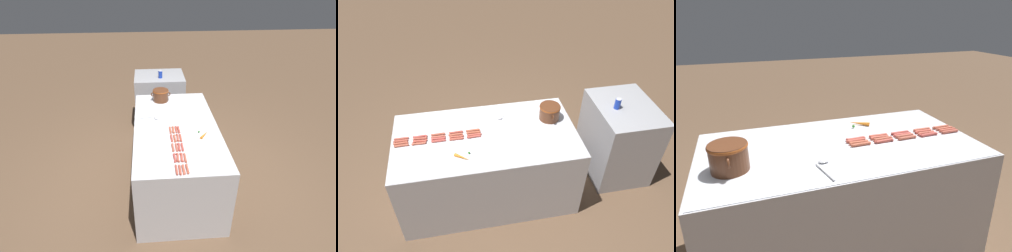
# 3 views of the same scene
# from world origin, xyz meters

# --- Properties ---
(ground_plane) EXTENTS (20.00, 20.00, 0.00)m
(ground_plane) POSITION_xyz_m (0.00, 0.00, 0.00)
(ground_plane) COLOR brown
(griddle_counter) EXTENTS (1.02, 1.91, 0.90)m
(griddle_counter) POSITION_xyz_m (0.00, 0.00, 0.45)
(griddle_counter) COLOR #BCBCC1
(griddle_counter) RESTS_ON ground_plane
(back_cabinet) EXTENTS (0.85, 0.67, 0.96)m
(back_cabinet) POSITION_xyz_m (-0.12, 1.62, 0.48)
(back_cabinet) COLOR #A0A0A4
(back_cabinet) RESTS_ON ground_plane
(hot_dog_0) EXTENTS (0.02, 0.15, 0.02)m
(hot_dog_0) POSITION_xyz_m (-0.08, -0.85, 0.91)
(hot_dog_0) COLOR #AC4C3C
(hot_dog_0) RESTS_ON griddle_counter
(hot_dog_1) EXTENTS (0.03, 0.15, 0.02)m
(hot_dog_1) POSITION_xyz_m (-0.08, -0.66, 0.91)
(hot_dog_1) COLOR #B5463D
(hot_dog_1) RESTS_ON griddle_counter
(hot_dog_2) EXTENTS (0.03, 0.15, 0.02)m
(hot_dog_2) POSITION_xyz_m (-0.08, -0.48, 0.91)
(hot_dog_2) COLOR #AE533E
(hot_dog_2) RESTS_ON griddle_counter
(hot_dog_3) EXTENTS (0.03, 0.15, 0.02)m
(hot_dog_3) POSITION_xyz_m (-0.08, -0.30, 0.91)
(hot_dog_3) COLOR #B1483B
(hot_dog_3) RESTS_ON griddle_counter
(hot_dog_4) EXTENTS (0.03, 0.15, 0.02)m
(hot_dog_4) POSITION_xyz_m (-0.08, -0.12, 0.91)
(hot_dog_4) COLOR #B05239
(hot_dog_4) RESTS_ON griddle_counter
(hot_dog_5) EXTENTS (0.03, 0.15, 0.02)m
(hot_dog_5) POSITION_xyz_m (-0.05, -0.85, 0.91)
(hot_dog_5) COLOR #B24B39
(hot_dog_5) RESTS_ON griddle_counter
(hot_dog_6) EXTENTS (0.03, 0.15, 0.02)m
(hot_dog_6) POSITION_xyz_m (-0.05, -0.66, 0.91)
(hot_dog_6) COLOR #AF4C3B
(hot_dog_6) RESTS_ON griddle_counter
(hot_dog_7) EXTENTS (0.02, 0.15, 0.02)m
(hot_dog_7) POSITION_xyz_m (-0.04, -0.48, 0.91)
(hot_dog_7) COLOR #AD5341
(hot_dog_7) RESTS_ON griddle_counter
(hot_dog_8) EXTENTS (0.03, 0.15, 0.02)m
(hot_dog_8) POSITION_xyz_m (-0.04, -0.31, 0.91)
(hot_dog_8) COLOR #AC523A
(hot_dog_8) RESTS_ON griddle_counter
(hot_dog_9) EXTENTS (0.03, 0.15, 0.02)m
(hot_dog_9) POSITION_xyz_m (-0.05, -0.12, 0.91)
(hot_dog_9) COLOR #B55339
(hot_dog_9) RESTS_ON griddle_counter
(hot_dog_10) EXTENTS (0.03, 0.15, 0.02)m
(hot_dog_10) POSITION_xyz_m (-0.01, -0.85, 0.91)
(hot_dog_10) COLOR #B6533C
(hot_dog_10) RESTS_ON griddle_counter
(hot_dog_11) EXTENTS (0.03, 0.15, 0.02)m
(hot_dog_11) POSITION_xyz_m (-0.01, -0.66, 0.91)
(hot_dog_11) COLOR #B94A3B
(hot_dog_11) RESTS_ON griddle_counter
(hot_dog_12) EXTENTS (0.03, 0.15, 0.02)m
(hot_dog_12) POSITION_xyz_m (-0.01, -0.48, 0.91)
(hot_dog_12) COLOR #B7473F
(hot_dog_12) RESTS_ON griddle_counter
(hot_dog_13) EXTENTS (0.03, 0.15, 0.02)m
(hot_dog_13) POSITION_xyz_m (-0.01, -0.29, 0.91)
(hot_dog_13) COLOR #B24D3B
(hot_dog_13) RESTS_ON griddle_counter
(hot_dog_14) EXTENTS (0.02, 0.15, 0.02)m
(hot_dog_14) POSITION_xyz_m (-0.01, -0.11, 0.91)
(hot_dog_14) COLOR #B44C3C
(hot_dog_14) RESTS_ON griddle_counter
(hot_dog_15) EXTENTS (0.03, 0.15, 0.02)m
(hot_dog_15) POSITION_xyz_m (0.02, -0.84, 0.91)
(hot_dog_15) COLOR #B2523C
(hot_dog_15) RESTS_ON griddle_counter
(hot_dog_16) EXTENTS (0.03, 0.15, 0.02)m
(hot_dog_16) POSITION_xyz_m (0.02, -0.67, 0.91)
(hot_dog_16) COLOR #B3533E
(hot_dog_16) RESTS_ON griddle_counter
(hot_dog_17) EXTENTS (0.02, 0.15, 0.02)m
(hot_dog_17) POSITION_xyz_m (0.02, -0.48, 0.91)
(hot_dog_17) COLOR #B5473D
(hot_dog_17) RESTS_ON griddle_counter
(hot_dog_18) EXTENTS (0.03, 0.15, 0.02)m
(hot_dog_18) POSITION_xyz_m (0.02, -0.30, 0.91)
(hot_dog_18) COLOR #B64D3B
(hot_dog_18) RESTS_ON griddle_counter
(hot_dog_19) EXTENTS (0.03, 0.15, 0.02)m
(hot_dog_19) POSITION_xyz_m (0.02, -0.12, 0.91)
(hot_dog_19) COLOR #B3493C
(hot_dog_19) RESTS_ON griddle_counter
(bean_pot) EXTENTS (0.28, 0.23, 0.17)m
(bean_pot) POSITION_xyz_m (-0.15, 0.73, 0.99)
(bean_pot) COLOR #562D19
(bean_pot) RESTS_ON griddle_counter
(serving_spoon) EXTENTS (0.27, 0.10, 0.02)m
(serving_spoon) POSITION_xyz_m (-0.28, 0.20, 0.91)
(serving_spoon) COLOR #B7B7BC
(serving_spoon) RESTS_ON griddle_counter
(carrot) EXTENTS (0.13, 0.16, 0.03)m
(carrot) POSITION_xyz_m (0.30, -0.26, 0.92)
(carrot) COLOR orange
(carrot) RESTS_ON griddle_counter
(soda_can) EXTENTS (0.07, 0.07, 0.13)m
(soda_can) POSITION_xyz_m (-0.11, 1.49, 1.02)
(soda_can) COLOR #1938B2
(soda_can) RESTS_ON back_cabinet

